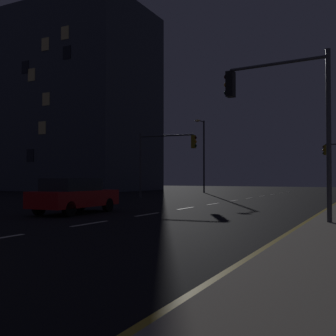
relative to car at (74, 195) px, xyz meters
The scene contains 8 objects.
ground_plane 6.43m from the car, 60.03° to the left, with size 112.00×112.00×0.00m, color black.
lane_markings_center 9.61m from the car, 70.55° to the left, with size 0.14×50.00×0.01m.
lane_edge_line 14.38m from the car, 47.16° to the left, with size 0.14×53.00×0.01m.
car is the anchor object (origin of this frame).
traffic_light_far_left 9.69m from the car, ahead, with size 3.76×0.49×5.71m.
traffic_light_mid_right 13.41m from the car, 99.36° to the left, with size 4.65×0.63×5.02m.
street_lamp_mid_block 27.05m from the car, 99.74° to the left, with size 0.56×2.26×7.81m.
building_distant 39.36m from the car, 132.50° to the left, with size 23.99×13.46×23.14m.
Camera 1 is at (8.82, -2.38, 1.58)m, focal length 43.67 mm.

